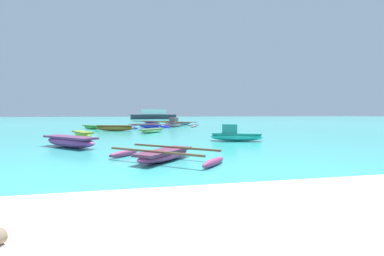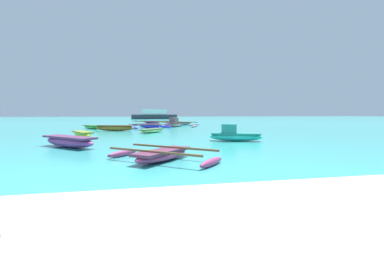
{
  "view_description": "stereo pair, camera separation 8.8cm",
  "coord_description": "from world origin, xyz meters",
  "px_view_note": "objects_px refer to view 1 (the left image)",
  "views": [
    {
      "loc": [
        0.3,
        -3.45,
        1.41
      ],
      "look_at": [
        4.46,
        16.83,
        0.25
      ],
      "focal_mm": 24.0,
      "sensor_mm": 36.0,
      "label": 1
    },
    {
      "loc": [
        0.38,
        -3.47,
        1.41
      ],
      "look_at": [
        4.46,
        16.83,
        0.25
      ],
      "focal_mm": 24.0,
      "sensor_mm": 36.0,
      "label": 2
    }
  ],
  "objects_px": {
    "moored_boat_3": "(175,124)",
    "moored_boat_9": "(92,127)",
    "moored_boat_1": "(149,126)",
    "distant_ferry": "(153,115)",
    "moored_boat_0": "(115,128)",
    "moored_boat_8": "(181,124)",
    "moored_boat_2": "(235,135)",
    "moored_boat_5": "(83,134)",
    "moored_boat_6": "(152,130)",
    "moored_boat_4": "(70,141)",
    "moored_boat_10": "(152,123)",
    "moored_boat_7": "(164,155)"
  },
  "relations": [
    {
      "from": "moored_boat_3",
      "to": "moored_boat_9",
      "type": "height_order",
      "value": "moored_boat_3"
    },
    {
      "from": "moored_boat_1",
      "to": "distant_ferry",
      "type": "distance_m",
      "value": 43.33
    },
    {
      "from": "moored_boat_0",
      "to": "moored_boat_1",
      "type": "relative_size",
      "value": 0.73
    },
    {
      "from": "moored_boat_9",
      "to": "moored_boat_8",
      "type": "bearing_deg",
      "value": 80.31
    },
    {
      "from": "moored_boat_8",
      "to": "moored_boat_2",
      "type": "bearing_deg",
      "value": -128.1
    },
    {
      "from": "moored_boat_0",
      "to": "moored_boat_5",
      "type": "bearing_deg",
      "value": -89.59
    },
    {
      "from": "moored_boat_3",
      "to": "moored_boat_6",
      "type": "bearing_deg",
      "value": -167.44
    },
    {
      "from": "moored_boat_8",
      "to": "moored_boat_9",
      "type": "bearing_deg",
      "value": 174.37
    },
    {
      "from": "moored_boat_4",
      "to": "moored_boat_9",
      "type": "height_order",
      "value": "moored_boat_4"
    },
    {
      "from": "moored_boat_0",
      "to": "distant_ferry",
      "type": "height_order",
      "value": "distant_ferry"
    },
    {
      "from": "moored_boat_4",
      "to": "moored_boat_5",
      "type": "xyz_separation_m",
      "value": [
        -0.51,
        4.95,
        -0.06
      ]
    },
    {
      "from": "moored_boat_4",
      "to": "moored_boat_8",
      "type": "height_order",
      "value": "moored_boat_4"
    },
    {
      "from": "moored_boat_2",
      "to": "moored_boat_8",
      "type": "relative_size",
      "value": 0.62
    },
    {
      "from": "moored_boat_8",
      "to": "moored_boat_10",
      "type": "distance_m",
      "value": 3.59
    },
    {
      "from": "moored_boat_7",
      "to": "moored_boat_2",
      "type": "bearing_deg",
      "value": -0.13
    },
    {
      "from": "moored_boat_0",
      "to": "moored_boat_3",
      "type": "distance_m",
      "value": 8.04
    },
    {
      "from": "moored_boat_10",
      "to": "distant_ferry",
      "type": "distance_m",
      "value": 37.86
    },
    {
      "from": "moored_boat_4",
      "to": "moored_boat_10",
      "type": "distance_m",
      "value": 19.52
    },
    {
      "from": "moored_boat_4",
      "to": "moored_boat_6",
      "type": "height_order",
      "value": "moored_boat_4"
    },
    {
      "from": "moored_boat_2",
      "to": "moored_boat_5",
      "type": "relative_size",
      "value": 1.06
    },
    {
      "from": "moored_boat_2",
      "to": "moored_boat_4",
      "type": "height_order",
      "value": "moored_boat_2"
    },
    {
      "from": "moored_boat_7",
      "to": "moored_boat_10",
      "type": "relative_size",
      "value": 0.71
    },
    {
      "from": "moored_boat_8",
      "to": "distant_ferry",
      "type": "relative_size",
      "value": 0.39
    },
    {
      "from": "moored_boat_10",
      "to": "moored_boat_4",
      "type": "bearing_deg",
      "value": -163.22
    },
    {
      "from": "moored_boat_0",
      "to": "moored_boat_10",
      "type": "bearing_deg",
      "value": 85.32
    },
    {
      "from": "moored_boat_7",
      "to": "moored_boat_9",
      "type": "xyz_separation_m",
      "value": [
        -5.01,
        17.36,
        0.02
      ]
    },
    {
      "from": "moored_boat_5",
      "to": "moored_boat_8",
      "type": "relative_size",
      "value": 0.58
    },
    {
      "from": "moored_boat_10",
      "to": "moored_boat_6",
      "type": "bearing_deg",
      "value": -153.27
    },
    {
      "from": "moored_boat_7",
      "to": "moored_boat_9",
      "type": "distance_m",
      "value": 18.07
    },
    {
      "from": "moored_boat_4",
      "to": "moored_boat_1",
      "type": "bearing_deg",
      "value": 118.5
    },
    {
      "from": "moored_boat_3",
      "to": "moored_boat_9",
      "type": "xyz_separation_m",
      "value": [
        -8.02,
        -2.25,
        -0.14
      ]
    },
    {
      "from": "moored_boat_1",
      "to": "moored_boat_8",
      "type": "xyz_separation_m",
      "value": [
        4.11,
        5.71,
        -0.01
      ]
    },
    {
      "from": "moored_boat_7",
      "to": "moored_boat_8",
      "type": "xyz_separation_m",
      "value": [
        4.28,
        23.16,
        0.01
      ]
    },
    {
      "from": "moored_boat_5",
      "to": "moored_boat_6",
      "type": "relative_size",
      "value": 1.13
    },
    {
      "from": "moored_boat_7",
      "to": "distant_ferry",
      "type": "height_order",
      "value": "distant_ferry"
    },
    {
      "from": "moored_boat_0",
      "to": "moored_boat_8",
      "type": "relative_size",
      "value": 0.7
    },
    {
      "from": "moored_boat_7",
      "to": "moored_boat_10",
      "type": "bearing_deg",
      "value": 38.48
    },
    {
      "from": "moored_boat_7",
      "to": "moored_boat_4",
      "type": "bearing_deg",
      "value": 83.16
    },
    {
      "from": "moored_boat_1",
      "to": "moored_boat_6",
      "type": "relative_size",
      "value": 1.87
    },
    {
      "from": "moored_boat_2",
      "to": "moored_boat_7",
      "type": "height_order",
      "value": "moored_boat_2"
    },
    {
      "from": "moored_boat_9",
      "to": "moored_boat_3",
      "type": "bearing_deg",
      "value": 64.05
    },
    {
      "from": "moored_boat_3",
      "to": "moored_boat_0",
      "type": "bearing_deg",
      "value": 166.87
    },
    {
      "from": "moored_boat_7",
      "to": "moored_boat_9",
      "type": "bearing_deg",
      "value": 56.36
    },
    {
      "from": "moored_boat_0",
      "to": "moored_boat_4",
      "type": "bearing_deg",
      "value": -79.17
    },
    {
      "from": "moored_boat_0",
      "to": "moored_boat_7",
      "type": "height_order",
      "value": "moored_boat_0"
    },
    {
      "from": "moored_boat_8",
      "to": "distant_ferry",
      "type": "xyz_separation_m",
      "value": [
        -1.36,
        37.53,
        0.86
      ]
    },
    {
      "from": "moored_boat_7",
      "to": "moored_boat_10",
      "type": "xyz_separation_m",
      "value": [
        0.71,
        22.9,
        0.08
      ]
    },
    {
      "from": "moored_boat_9",
      "to": "moored_boat_2",
      "type": "bearing_deg",
      "value": -5.51
    },
    {
      "from": "moored_boat_0",
      "to": "moored_boat_6",
      "type": "distance_m",
      "value": 3.75
    },
    {
      "from": "moored_boat_2",
      "to": "distant_ferry",
      "type": "xyz_separation_m",
      "value": [
        -1.2,
        55.85,
        0.74
      ]
    }
  ]
}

